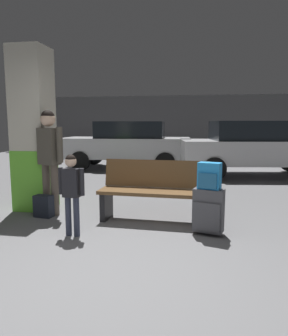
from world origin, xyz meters
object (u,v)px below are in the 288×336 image
(structural_pillar, at_px, (34,131))
(backpack_bright, at_px, (209,176))
(child, at_px, (71,186))
(backpack_dark_floor, at_px, (44,206))
(suitcase, at_px, (208,211))
(parked_car_near, at_px, (255,147))
(parked_car_far, at_px, (127,143))
(adult, at_px, (49,151))
(bench, at_px, (154,191))

(structural_pillar, bearing_deg, backpack_bright, -16.73)
(child, distance_m, backpack_dark_floor, 1.15)
(structural_pillar, relative_size, suitcase, 4.40)
(suitcase, relative_size, backpack_dark_floor, 1.78)
(parked_car_near, bearing_deg, parked_car_far, 166.17)
(backpack_dark_floor, bearing_deg, parked_car_near, 50.21)
(adult, distance_m, parked_car_near, 5.93)
(structural_pillar, distance_m, suitcase, 3.14)
(adult, distance_m, backpack_dark_floor, 0.86)
(child, relative_size, parked_car_near, 0.24)
(bench, xyz_separation_m, adult, (-1.66, 0.04, 0.57))
(bench, relative_size, parked_car_near, 0.38)
(child, xyz_separation_m, adult, (-0.72, 0.88, 0.36))
(suitcase, relative_size, parked_car_near, 0.14)
(parked_car_near, bearing_deg, child, -120.12)
(bench, relative_size, suitcase, 2.68)
(parked_car_near, distance_m, parked_car_far, 3.93)
(parked_car_near, bearing_deg, structural_pillar, -135.37)
(structural_pillar, xyz_separation_m, backpack_dark_floor, (0.37, -0.47, -1.15))
(bench, xyz_separation_m, parked_car_far, (-1.63, 5.49, 0.36))
(bench, relative_size, adult, 0.99)
(structural_pillar, distance_m, parked_car_far, 5.19)
(suitcase, bearing_deg, backpack_dark_floor, 171.04)
(child, height_order, adult, adult)
(structural_pillar, bearing_deg, suitcase, -16.72)
(structural_pillar, xyz_separation_m, parked_car_near, (4.26, 4.20, -0.51))
(backpack_dark_floor, bearing_deg, parked_car_far, 89.25)
(backpack_dark_floor, distance_m, parked_car_far, 5.64)
(backpack_bright, distance_m, backpack_dark_floor, 2.58)
(bench, bearing_deg, backpack_dark_floor, -175.99)
(structural_pillar, relative_size, backpack_dark_floor, 7.82)
(backpack_bright, bearing_deg, structural_pillar, 163.27)
(backpack_bright, xyz_separation_m, parked_car_far, (-2.41, 6.00, 0.03))
(bench, bearing_deg, adult, 178.74)
(structural_pillar, xyz_separation_m, adult, (0.42, -0.31, -0.31))
(child, bearing_deg, structural_pillar, 133.70)
(suitcase, height_order, parked_car_far, parked_car_far)
(adult, relative_size, parked_car_far, 0.39)
(backpack_bright, xyz_separation_m, parked_car_near, (1.41, 5.06, 0.03))
(bench, height_order, parked_car_far, parked_car_far)
(structural_pillar, distance_m, backpack_dark_floor, 1.30)
(backpack_dark_floor, xyz_separation_m, parked_car_far, (0.07, 5.61, 0.64))
(bench, height_order, child, child)
(structural_pillar, distance_m, backpack_bright, 3.02)
(backpack_bright, bearing_deg, backpack_dark_floor, 171.03)
(backpack_dark_floor, distance_m, parked_car_near, 6.11)
(suitcase, xyz_separation_m, parked_car_near, (1.41, 5.06, 0.48))
(child, bearing_deg, parked_car_far, 96.22)
(suitcase, relative_size, child, 0.57)
(suitcase, height_order, child, child)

